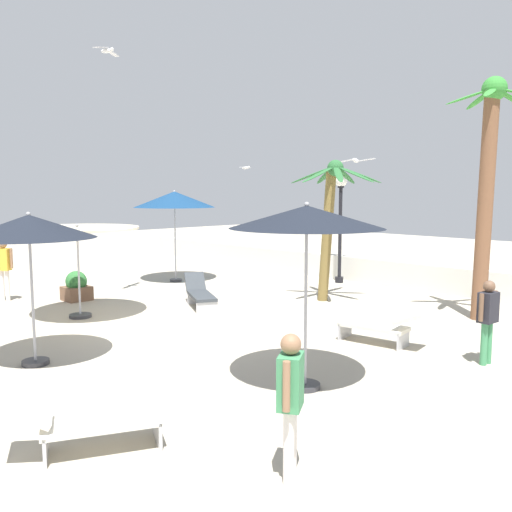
% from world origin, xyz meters
% --- Properties ---
extents(ground_plane, '(56.00, 56.00, 0.00)m').
position_xyz_m(ground_plane, '(0.00, 0.00, 0.00)').
color(ground_plane, '#B2A893').
extents(boundary_wall, '(25.20, 0.30, 0.86)m').
position_xyz_m(boundary_wall, '(0.00, 8.43, 0.43)').
color(boundary_wall, silver).
rests_on(boundary_wall, ground_plane).
extents(patio_umbrella_0, '(2.40, 2.40, 2.95)m').
position_xyz_m(patio_umbrella_0, '(4.88, -0.66, 2.69)').
color(patio_umbrella_0, '#333338').
rests_on(patio_umbrella_0, ground_plane).
extents(patio_umbrella_1, '(2.78, 2.78, 3.15)m').
position_xyz_m(patio_umbrella_1, '(-5.03, 3.91, 2.83)').
color(patio_umbrella_1, '#333338').
rests_on(patio_umbrella_1, ground_plane).
extents(patio_umbrella_2, '(2.32, 2.32, 2.75)m').
position_xyz_m(patio_umbrella_2, '(0.73, -3.28, 2.48)').
color(patio_umbrella_2, '#333338').
rests_on(patio_umbrella_2, ground_plane).
extents(patio_umbrella_3, '(2.97, 2.97, 2.33)m').
position_xyz_m(patio_umbrella_3, '(-2.20, -1.00, 2.12)').
color(patio_umbrella_3, '#333338').
rests_on(patio_umbrella_3, ground_plane).
extents(palm_tree_0, '(2.04, 2.13, 5.76)m').
position_xyz_m(palm_tree_0, '(4.80, 5.95, 3.45)').
color(palm_tree_0, brown).
rests_on(palm_tree_0, ground_plane).
extents(palm_tree_1, '(2.54, 2.60, 3.98)m').
position_xyz_m(palm_tree_1, '(0.87, 5.00, 2.59)').
color(palm_tree_1, olive).
rests_on(palm_tree_1, ground_plane).
extents(lamp_post_1, '(0.42, 0.42, 3.68)m').
position_xyz_m(lamp_post_1, '(-0.92, 7.81, 2.45)').
color(lamp_post_1, black).
rests_on(lamp_post_1, ground_plane).
extents(lounge_chair_0, '(1.90, 0.82, 0.81)m').
position_xyz_m(lounge_chair_0, '(4.37, 2.34, 0.41)').
color(lounge_chair_0, '#B7B7BC').
rests_on(lounge_chair_0, ground_plane).
extents(lounge_chair_1, '(1.93, 1.34, 0.84)m').
position_xyz_m(lounge_chair_1, '(-1.11, 1.91, 0.38)').
color(lounge_chair_1, '#B7B7BC').
rests_on(lounge_chair_1, ground_plane).
extents(lounge_chair_2, '(1.29, 1.92, 0.83)m').
position_xyz_m(lounge_chair_2, '(4.46, -4.20, 0.40)').
color(lounge_chair_2, '#B7B7BC').
rests_on(lounge_chair_2, ground_plane).
extents(guest_0, '(0.27, 0.56, 1.53)m').
position_xyz_m(guest_0, '(6.36, 2.61, 0.92)').
color(guest_0, '#3F8C59').
rests_on(guest_0, ground_plane).
extents(guest_1, '(0.40, 0.49, 1.63)m').
position_xyz_m(guest_1, '(6.59, -2.88, 0.98)').
color(guest_1, silver).
rests_on(guest_1, ground_plane).
extents(guest_2, '(0.45, 0.41, 1.75)m').
position_xyz_m(guest_2, '(-5.62, -1.60, 1.07)').
color(guest_2, silver).
rests_on(guest_2, ground_plane).
extents(seagull_0, '(0.72, 1.05, 0.16)m').
position_xyz_m(seagull_0, '(-3.30, 0.57, 6.87)').
color(seagull_0, white).
extents(seagull_1, '(1.30, 0.40, 0.14)m').
position_xyz_m(seagull_1, '(-0.23, 7.66, 4.11)').
color(seagull_1, white).
extents(seagull_2, '(0.60, 1.04, 0.14)m').
position_xyz_m(seagull_2, '(-7.82, 9.81, 4.19)').
color(seagull_2, white).
extents(planter, '(0.70, 0.70, 0.85)m').
position_xyz_m(planter, '(-4.30, -0.08, 0.38)').
color(planter, brown).
rests_on(planter, ground_plane).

